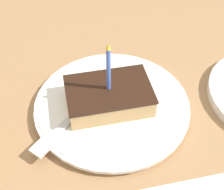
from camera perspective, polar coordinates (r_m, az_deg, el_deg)
ground_plane at (r=0.55m, az=-2.53°, el=-5.42°), size 2.40×2.40×0.04m
plate at (r=0.54m, az=0.00°, el=-1.89°), size 0.26×0.26×0.02m
cake_slice at (r=0.51m, az=-0.59°, el=-0.12°), size 0.09×0.14×0.13m
fork at (r=0.50m, az=-8.19°, el=-4.96°), size 0.13×0.14×0.00m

